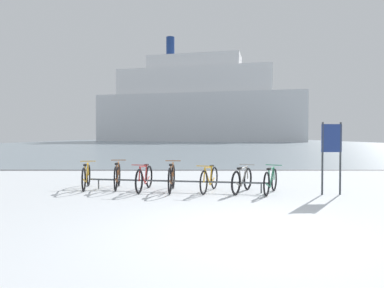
{
  "coord_description": "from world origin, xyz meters",
  "views": [
    {
      "loc": [
        -0.78,
        -5.47,
        1.59
      ],
      "look_at": [
        -0.77,
        5.87,
        1.3
      ],
      "focal_mm": 31.83,
      "sensor_mm": 36.0,
      "label": 1
    }
  ],
  "objects_px": {
    "bicycle_0": "(86,177)",
    "bicycle_1": "(117,176)",
    "bicycle_6": "(270,181)",
    "bicycle_3": "(172,178)",
    "bicycle_4": "(209,179)",
    "bicycle_2": "(144,178)",
    "bicycle_5": "(242,180)",
    "ferry_ship": "(198,106)",
    "info_sign": "(331,146)"
  },
  "relations": [
    {
      "from": "bicycle_1",
      "to": "bicycle_5",
      "type": "height_order",
      "value": "bicycle_1"
    },
    {
      "from": "bicycle_3",
      "to": "bicycle_4",
      "type": "height_order",
      "value": "bicycle_3"
    },
    {
      "from": "bicycle_0",
      "to": "bicycle_6",
      "type": "xyz_separation_m",
      "value": [
        5.31,
        -0.84,
        -0.02
      ]
    },
    {
      "from": "bicycle_0",
      "to": "bicycle_1",
      "type": "relative_size",
      "value": 1.01
    },
    {
      "from": "bicycle_5",
      "to": "bicycle_3",
      "type": "bearing_deg",
      "value": 174.87
    },
    {
      "from": "bicycle_0",
      "to": "bicycle_6",
      "type": "bearing_deg",
      "value": -8.95
    },
    {
      "from": "bicycle_2",
      "to": "bicycle_6",
      "type": "relative_size",
      "value": 1.18
    },
    {
      "from": "bicycle_1",
      "to": "bicycle_2",
      "type": "relative_size",
      "value": 0.98
    },
    {
      "from": "bicycle_5",
      "to": "bicycle_2",
      "type": "bearing_deg",
      "value": 174.07
    },
    {
      "from": "bicycle_6",
      "to": "bicycle_3",
      "type": "bearing_deg",
      "value": 172.47
    },
    {
      "from": "bicycle_1",
      "to": "bicycle_5",
      "type": "xyz_separation_m",
      "value": [
        3.64,
        -0.66,
        -0.04
      ]
    },
    {
      "from": "bicycle_4",
      "to": "bicycle_3",
      "type": "bearing_deg",
      "value": 176.35
    },
    {
      "from": "bicycle_4",
      "to": "ferry_ship",
      "type": "distance_m",
      "value": 81.56
    },
    {
      "from": "bicycle_0",
      "to": "bicycle_4",
      "type": "bearing_deg",
      "value": -8.48
    },
    {
      "from": "bicycle_4",
      "to": "info_sign",
      "type": "relative_size",
      "value": 0.84
    },
    {
      "from": "bicycle_3",
      "to": "ferry_ship",
      "type": "relative_size",
      "value": 0.03
    },
    {
      "from": "bicycle_2",
      "to": "ferry_ship",
      "type": "distance_m",
      "value": 81.43
    },
    {
      "from": "bicycle_3",
      "to": "bicycle_4",
      "type": "relative_size",
      "value": 1.06
    },
    {
      "from": "bicycle_0",
      "to": "bicycle_2",
      "type": "height_order",
      "value": "bicycle_0"
    },
    {
      "from": "bicycle_1",
      "to": "info_sign",
      "type": "relative_size",
      "value": 0.88
    },
    {
      "from": "bicycle_0",
      "to": "bicycle_4",
      "type": "height_order",
      "value": "bicycle_0"
    },
    {
      "from": "bicycle_1",
      "to": "bicycle_0",
      "type": "bearing_deg",
      "value": -179.51
    },
    {
      "from": "bicycle_1",
      "to": "bicycle_4",
      "type": "bearing_deg",
      "value": -11.46
    },
    {
      "from": "bicycle_5",
      "to": "ferry_ship",
      "type": "distance_m",
      "value": 81.66
    },
    {
      "from": "info_sign",
      "to": "bicycle_1",
      "type": "bearing_deg",
      "value": 170.26
    },
    {
      "from": "bicycle_0",
      "to": "bicycle_3",
      "type": "distance_m",
      "value": 2.62
    },
    {
      "from": "bicycle_2",
      "to": "bicycle_4",
      "type": "height_order",
      "value": "bicycle_2"
    },
    {
      "from": "bicycle_3",
      "to": "bicycle_5",
      "type": "xyz_separation_m",
      "value": [
        1.98,
        -0.18,
        -0.04
      ]
    },
    {
      "from": "bicycle_0",
      "to": "ferry_ship",
      "type": "relative_size",
      "value": 0.03
    },
    {
      "from": "bicycle_3",
      "to": "bicycle_5",
      "type": "relative_size",
      "value": 1.19
    },
    {
      "from": "bicycle_1",
      "to": "bicycle_6",
      "type": "distance_m",
      "value": 4.47
    },
    {
      "from": "bicycle_2",
      "to": "bicycle_4",
      "type": "bearing_deg",
      "value": -5.49
    },
    {
      "from": "info_sign",
      "to": "ferry_ship",
      "type": "distance_m",
      "value": 81.95
    },
    {
      "from": "bicycle_3",
      "to": "bicycle_6",
      "type": "bearing_deg",
      "value": -7.53
    },
    {
      "from": "bicycle_0",
      "to": "bicycle_5",
      "type": "height_order",
      "value": "bicycle_0"
    },
    {
      "from": "bicycle_4",
      "to": "bicycle_5",
      "type": "xyz_separation_m",
      "value": [
        0.91,
        -0.11,
        -0.01
      ]
    },
    {
      "from": "bicycle_4",
      "to": "bicycle_0",
      "type": "bearing_deg",
      "value": 171.52
    },
    {
      "from": "bicycle_6",
      "to": "info_sign",
      "type": "xyz_separation_m",
      "value": [
        1.59,
        -0.18,
        0.97
      ]
    },
    {
      "from": "bicycle_5",
      "to": "bicycle_6",
      "type": "height_order",
      "value": "bicycle_6"
    },
    {
      "from": "bicycle_1",
      "to": "bicycle_3",
      "type": "bearing_deg",
      "value": -16.31
    },
    {
      "from": "bicycle_3",
      "to": "ferry_ship",
      "type": "xyz_separation_m",
      "value": [
        2.19,
        80.98,
        9.03
      ]
    },
    {
      "from": "bicycle_1",
      "to": "bicycle_3",
      "type": "relative_size",
      "value": 0.98
    },
    {
      "from": "bicycle_5",
      "to": "ferry_ship",
      "type": "relative_size",
      "value": 0.03
    },
    {
      "from": "bicycle_4",
      "to": "bicycle_6",
      "type": "bearing_deg",
      "value": -9.98
    },
    {
      "from": "bicycle_5",
      "to": "bicycle_6",
      "type": "relative_size",
      "value": 0.99
    },
    {
      "from": "bicycle_6",
      "to": "ferry_ship",
      "type": "xyz_separation_m",
      "value": [
        -0.54,
        81.34,
        9.07
      ]
    },
    {
      "from": "bicycle_3",
      "to": "bicycle_5",
      "type": "height_order",
      "value": "bicycle_3"
    },
    {
      "from": "bicycle_0",
      "to": "bicycle_4",
      "type": "xyz_separation_m",
      "value": [
        3.65,
        -0.54,
        -0.01
      ]
    },
    {
      "from": "bicycle_3",
      "to": "bicycle_5",
      "type": "bearing_deg",
      "value": -5.13
    },
    {
      "from": "info_sign",
      "to": "bicycle_3",
      "type": "bearing_deg",
      "value": 172.85
    }
  ]
}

